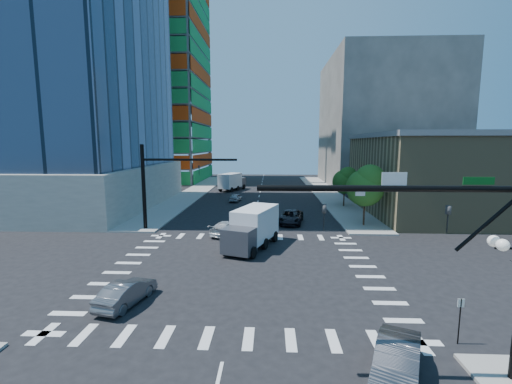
{
  "coord_description": "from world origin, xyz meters",
  "views": [
    {
      "loc": [
        2.0,
        -24.07,
        9.16
      ],
      "look_at": [
        0.63,
        8.0,
        4.66
      ],
      "focal_mm": 24.0,
      "sensor_mm": 36.0,
      "label": 1
    }
  ],
  "objects": [
    {
      "name": "construction_building",
      "position": [
        -27.41,
        61.93,
        24.61
      ],
      "size": [
        25.16,
        34.5,
        70.6
      ],
      "color": "slate",
      "rests_on": "ground"
    },
    {
      "name": "car_nb_right",
      "position": [
        6.94,
        -11.63,
        0.75
      ],
      "size": [
        3.34,
        4.83,
        1.51
      ],
      "primitive_type": "imported",
      "rotation": [
        0.0,
        0.0,
        -0.42
      ],
      "color": "#4D4D52",
      "rests_on": "ground"
    },
    {
      "name": "signal_mast_se",
      "position": [
        10.6,
        -11.5,
        5.01
      ],
      "size": [
        10.51,
        2.48,
        9.0
      ],
      "color": "black",
      "rests_on": "sidewalk_se"
    },
    {
      "name": "commercial_building",
      "position": [
        25.0,
        22.0,
        5.31
      ],
      "size": [
        20.5,
        22.5,
        10.6
      ],
      "color": "#8B7950",
      "rests_on": "ground"
    },
    {
      "name": "car_sb_cross",
      "position": [
        -6.26,
        -5.71,
        0.7
      ],
      "size": [
        2.37,
        4.44,
        1.39
      ],
      "primitive_type": "imported",
      "rotation": [
        0.0,
        0.0,
        2.92
      ],
      "color": "#57585D",
      "rests_on": "ground"
    },
    {
      "name": "sidewalk_nw",
      "position": [
        -12.5,
        40.0,
        0.07
      ],
      "size": [
        5.0,
        60.0,
        0.15
      ],
      "primitive_type": "cube",
      "color": "gray",
      "rests_on": "ground"
    },
    {
      "name": "no_parking_sign",
      "position": [
        10.7,
        -9.0,
        1.38
      ],
      "size": [
        0.3,
        0.06,
        2.2
      ],
      "color": "black",
      "rests_on": "ground"
    },
    {
      "name": "road_markings",
      "position": [
        0.0,
        0.0,
        0.01
      ],
      "size": [
        20.0,
        20.0,
        0.01
      ],
      "primitive_type": "cube",
      "color": "silver",
      "rests_on": "ground"
    },
    {
      "name": "tree_south",
      "position": [
        12.63,
        13.9,
        4.69
      ],
      "size": [
        4.16,
        4.16,
        6.82
      ],
      "color": "#382316",
      "rests_on": "sidewalk_ne"
    },
    {
      "name": "sidewalk_ne",
      "position": [
        12.5,
        40.0,
        0.07
      ],
      "size": [
        5.0,
        60.0,
        0.15
      ],
      "primitive_type": "cube",
      "color": "gray",
      "rests_on": "ground"
    },
    {
      "name": "tree_north",
      "position": [
        12.93,
        25.9,
        3.99
      ],
      "size": [
        3.54,
        3.52,
        5.78
      ],
      "color": "#382316",
      "rests_on": "sidewalk_ne"
    },
    {
      "name": "car_nb_far",
      "position": [
        4.42,
        15.08,
        0.75
      ],
      "size": [
        3.4,
        5.77,
        1.51
      ],
      "primitive_type": "imported",
      "rotation": [
        0.0,
        0.0,
        -0.17
      ],
      "color": "black",
      "rests_on": "ground"
    },
    {
      "name": "box_truck_near",
      "position": [
        0.29,
        5.26,
        1.54
      ],
      "size": [
        4.91,
        7.18,
        3.47
      ],
      "rotation": [
        0.0,
        0.0,
        -0.35
      ],
      "color": "black",
      "rests_on": "ground"
    },
    {
      "name": "box_truck_far",
      "position": [
        -5.56,
        43.65,
        1.52
      ],
      "size": [
        5.04,
        7.1,
        3.43
      ],
      "rotation": [
        0.0,
        0.0,
        2.76
      ],
      "color": "black",
      "rests_on": "ground"
    },
    {
      "name": "car_sb_near",
      "position": [
        -2.41,
        9.85,
        0.69
      ],
      "size": [
        3.56,
        5.14,
        1.38
      ],
      "primitive_type": "imported",
      "rotation": [
        0.0,
        0.0,
        2.76
      ],
      "color": "silver",
      "rests_on": "ground"
    },
    {
      "name": "ground",
      "position": [
        0.0,
        0.0,
        0.0
      ],
      "size": [
        160.0,
        160.0,
        0.0
      ],
      "primitive_type": "plane",
      "color": "black",
      "rests_on": "ground"
    },
    {
      "name": "car_sb_mid",
      "position": [
        -3.61,
        30.11,
        0.64
      ],
      "size": [
        2.03,
        3.93,
        1.28
      ],
      "primitive_type": "imported",
      "rotation": [
        0.0,
        0.0,
        3.0
      ],
      "color": "#9DA0A5",
      "rests_on": "ground"
    },
    {
      "name": "bg_building_ne",
      "position": [
        27.0,
        55.0,
        14.0
      ],
      "size": [
        24.0,
        30.0,
        28.0
      ],
      "primitive_type": "cube",
      "color": "#5B5752",
      "rests_on": "ground"
    },
    {
      "name": "signal_mast_nw",
      "position": [
        -10.0,
        11.5,
        5.49
      ],
      "size": [
        10.2,
        0.4,
        9.0
      ],
      "color": "black",
      "rests_on": "sidewalk_nw"
    }
  ]
}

